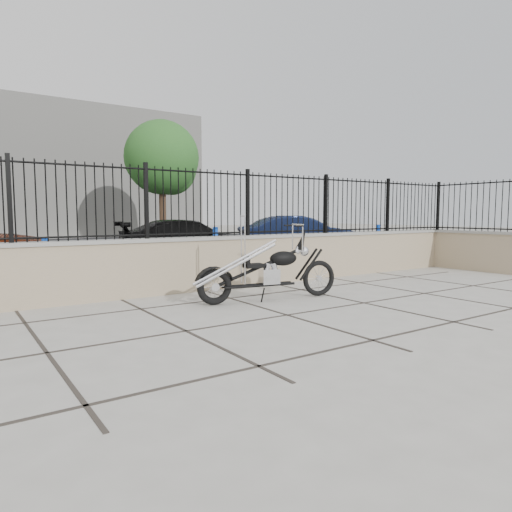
% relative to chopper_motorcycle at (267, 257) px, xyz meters
% --- Properties ---
extents(ground_plane, '(90.00, 90.00, 0.00)m').
position_rel_chopper_motorcycle_xyz_m(ground_plane, '(-0.39, -1.02, -0.69)').
color(ground_plane, '#99968E').
rests_on(ground_plane, ground).
extents(parking_lot, '(30.00, 30.00, 0.00)m').
position_rel_chopper_motorcycle_xyz_m(parking_lot, '(-0.39, 11.48, -0.69)').
color(parking_lot, black).
rests_on(parking_lot, ground).
extents(retaining_wall, '(14.00, 0.36, 0.96)m').
position_rel_chopper_motorcycle_xyz_m(retaining_wall, '(-0.39, 1.48, -0.21)').
color(retaining_wall, gray).
rests_on(retaining_wall, ground_plane).
extents(wall_return, '(0.36, 2.50, 0.96)m').
position_rel_chopper_motorcycle_xyz_m(wall_return, '(6.46, 0.28, -0.21)').
color(wall_return, gray).
rests_on(wall_return, ground_plane).
extents(iron_fence, '(14.00, 0.08, 1.20)m').
position_rel_chopper_motorcycle_xyz_m(iron_fence, '(-0.39, 1.48, 0.87)').
color(iron_fence, black).
rests_on(iron_fence, retaining_wall).
extents(fence_return, '(0.08, 2.30, 1.20)m').
position_rel_chopper_motorcycle_xyz_m(fence_return, '(6.46, 0.28, 0.87)').
color(fence_return, black).
rests_on(fence_return, wall_return).
extents(background_building, '(22.00, 6.00, 8.00)m').
position_rel_chopper_motorcycle_xyz_m(background_building, '(-0.39, 25.48, 3.31)').
color(background_building, beige).
rests_on(background_building, ground_plane).
extents(chopper_motorcycle, '(2.32, 0.80, 1.37)m').
position_rel_chopper_motorcycle_xyz_m(chopper_motorcycle, '(0.00, 0.00, 0.00)').
color(chopper_motorcycle, black).
rests_on(chopper_motorcycle, ground_plane).
extents(car_black, '(4.39, 2.39, 1.21)m').
position_rel_chopper_motorcycle_xyz_m(car_black, '(1.83, 6.53, -0.08)').
color(car_black, black).
rests_on(car_black, parking_lot).
extents(car_blue, '(4.22, 2.71, 1.31)m').
position_rel_chopper_motorcycle_xyz_m(car_blue, '(5.65, 6.04, -0.03)').
color(car_blue, black).
rests_on(car_blue, parking_lot).
extents(bollard_a, '(0.14, 0.14, 0.95)m').
position_rel_chopper_motorcycle_xyz_m(bollard_a, '(-2.67, 3.21, -0.21)').
color(bollard_a, blue).
rests_on(bollard_a, ground_plane).
extents(bollard_b, '(0.13, 0.13, 1.05)m').
position_rel_chopper_motorcycle_xyz_m(bollard_b, '(1.26, 3.89, -0.16)').
color(bollard_b, '#0B5CA9').
rests_on(bollard_b, ground_plane).
extents(bollard_c, '(0.15, 0.15, 1.05)m').
position_rel_chopper_motorcycle_xyz_m(bollard_c, '(6.54, 3.40, -0.16)').
color(bollard_c, '#0B2FA6').
rests_on(bollard_c, ground_plane).
extents(tree_right, '(3.65, 3.65, 6.17)m').
position_rel_chopper_motorcycle_xyz_m(tree_right, '(4.87, 15.73, 3.63)').
color(tree_right, '#382619').
rests_on(tree_right, ground_plane).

